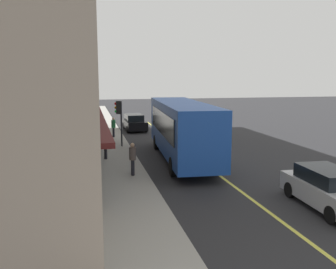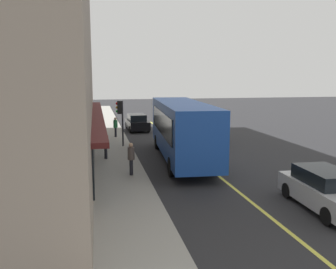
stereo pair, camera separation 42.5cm
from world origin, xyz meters
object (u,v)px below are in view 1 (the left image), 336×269
object	(u,v)px
bus	(182,128)
car_navy	(204,131)
car_silver	(329,189)
pedestrian_by_curb	(113,125)
pedestrian_mid_block	(133,156)
pedestrian_near_storefront	(105,143)
car_black	(134,123)
traffic_light	(119,113)

from	to	relation	value
bus	car_navy	bearing A→B (deg)	-29.81
bus	car_silver	size ratio (longest dim) A/B	2.58
pedestrian_by_curb	car_navy	bearing A→B (deg)	-108.79
pedestrian_mid_block	bus	bearing A→B (deg)	-45.36
bus	pedestrian_near_storefront	distance (m)	4.65
bus	car_black	distance (m)	12.90
bus	car_black	world-z (taller)	bus
traffic_light	pedestrian_mid_block	xyz separation A→B (m)	(-7.76, 0.03, -1.40)
traffic_light	pedestrian_mid_block	size ratio (longest dim) A/B	1.95
car_silver	pedestrian_by_curb	distance (m)	18.84
traffic_light	car_black	xyz separation A→B (m)	(8.38, -2.13, -1.79)
bus	traffic_light	bearing A→B (deg)	37.44
bus	car_black	xyz separation A→B (m)	(12.78, 1.24, -1.24)
pedestrian_mid_block	car_silver	bearing A→B (deg)	-129.90
car_navy	traffic_light	bearing A→B (deg)	103.59
traffic_light	car_silver	world-z (taller)	traffic_light
traffic_light	pedestrian_by_curb	distance (m)	4.27
car_silver	car_black	bearing A→B (deg)	12.09
car_silver	car_black	distance (m)	22.36
pedestrian_near_storefront	traffic_light	bearing A→B (deg)	-16.91
traffic_light	car_black	size ratio (longest dim) A/B	0.73
car_silver	car_black	world-z (taller)	same
car_navy	car_black	distance (m)	8.21
pedestrian_by_curb	pedestrian_mid_block	size ratio (longest dim) A/B	0.98
pedestrian_by_curb	pedestrian_mid_block	distance (m)	11.78
car_silver	car_navy	xyz separation A→B (m)	(15.14, -0.03, 0.00)
car_navy	pedestrian_by_curb	bearing A→B (deg)	71.21
traffic_light	car_navy	size ratio (longest dim) A/B	0.74
pedestrian_mid_block	traffic_light	bearing A→B (deg)	-0.22
car_silver	pedestrian_near_storefront	bearing A→B (deg)	39.60
car_silver	pedestrian_by_curb	xyz separation A→B (m)	(17.51, 6.94, 0.37)
car_navy	pedestrian_by_curb	size ratio (longest dim) A/B	2.68
pedestrian_near_storefront	car_black	bearing A→B (deg)	-15.12
pedestrian_by_curb	pedestrian_mid_block	world-z (taller)	pedestrian_mid_block
car_navy	car_black	bearing A→B (deg)	35.00
traffic_light	pedestrian_near_storefront	distance (m)	4.25
pedestrian_near_storefront	car_silver	bearing A→B (deg)	-140.40
car_black	pedestrian_near_storefront	size ratio (longest dim) A/B	2.70
pedestrian_mid_block	car_black	bearing A→B (deg)	-7.63
bus	pedestrian_mid_block	distance (m)	4.86
car_black	pedestrian_mid_block	bearing A→B (deg)	172.37
bus	car_silver	distance (m)	9.79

